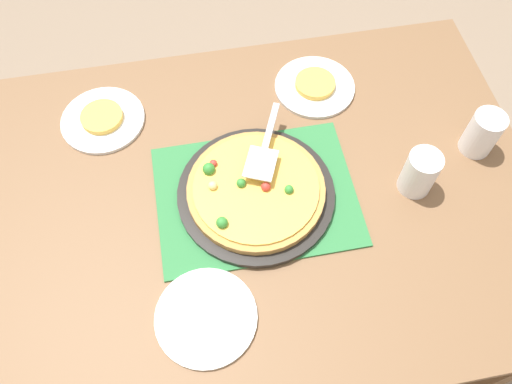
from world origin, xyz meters
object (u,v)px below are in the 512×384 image
Objects in this scene: pizza_pan at (256,193)px; plate_side at (206,317)px; pizza at (255,189)px; cup_far at (420,173)px; cup_near at (482,133)px; served_slice_left at (102,117)px; plate_near_left at (103,120)px; plate_far_right at (315,87)px; pizza_server at (265,147)px; served_slice_right at (315,84)px.

pizza_pan is 0.32m from plate_side.
pizza is 1.50× the size of plate_side.
cup_near is at bearing -156.89° from cup_far.
plate_near_left is at bearing 0.00° from served_slice_left.
plate_near_left is 2.00× the size of served_slice_left.
pizza is 1.50× the size of plate_far_right.
plate_far_right is 0.70m from plate_side.
pizza_server is (0.18, 0.22, 0.07)m from plate_far_right.
served_slice_right reaches higher than pizza_pan.
plate_side is (-0.20, 0.57, 0.00)m from plate_near_left.
pizza is 0.47m from plate_near_left.
pizza_pan is 1.73× the size of plate_side.
served_slice_right is at bearing -37.07° from cup_near.
plate_side is 1.83× the size of cup_far.
cup_far is at bearing 155.39° from served_slice_left.
pizza_pan is at bearing -6.09° from cup_far.
served_slice_right is at bearing -125.95° from pizza.
cup_near is (-0.58, -0.04, 0.05)m from pizza_pan.
cup_far is at bearing 23.11° from cup_near.
pizza_server is at bearing -113.35° from pizza_pan.
cup_near is at bearing 174.80° from pizza_server.
pizza is at bearing 139.95° from plate_near_left.
plate_side is 0.61m from served_slice_left.
served_slice_left and served_slice_right have the same top height.
served_slice_left is at bearing -15.45° from cup_near.
served_slice_right reaches higher than plate_far_right.
cup_far is (-0.74, 0.34, 0.04)m from served_slice_left.
served_slice_left is at bearing -39.94° from pizza_pan.
plate_side is at bearing 56.89° from plate_far_right.
cup_near reaches higher than served_slice_right.
pizza_server reaches higher than pizza_pan.
plate_side is at bearing 56.89° from served_slice_right.
cup_far is (-0.39, 0.04, 0.03)m from pizza.
pizza_server reaches higher than plate_far_right.
pizza is at bearing -13.31° from pizza_pan.
cup_far is at bearing 155.39° from plate_near_left.
pizza_pan is at bearing 140.06° from served_slice_left.
pizza_server reaches higher than served_slice_left.
pizza_pan is 1.73× the size of plate_near_left.
pizza is 0.46m from served_slice_left.
cup_near is (-0.58, -0.04, 0.03)m from pizza.
cup_far is (-0.74, 0.34, 0.06)m from plate_near_left.
plate_side is at bearing 59.96° from pizza_pan.
plate_side is 0.70m from served_slice_right.
cup_far is at bearing 115.03° from served_slice_right.
cup_far reaches higher than plate_near_left.
cup_near is at bearing -176.02° from pizza.
pizza_server is (-0.20, -0.37, 0.07)m from plate_side.
plate_far_right is at bearing -37.07° from cup_near.
cup_far reaches higher than pizza_server.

